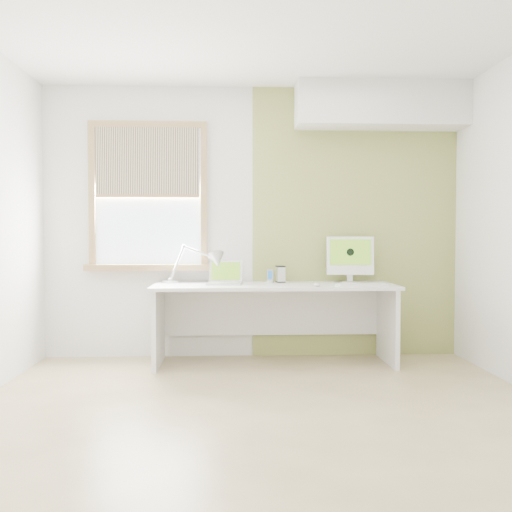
{
  "coord_description": "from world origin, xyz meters",
  "views": [
    {
      "loc": [
        -0.22,
        -3.71,
        1.17
      ],
      "look_at": [
        0.0,
        1.05,
        1.0
      ],
      "focal_mm": 39.45,
      "sensor_mm": 36.0,
      "label": 1
    }
  ],
  "objects": [
    {
      "name": "desk",
      "position": [
        0.18,
        1.44,
        0.53
      ],
      "size": [
        2.2,
        0.7,
        0.73
      ],
      "color": "silver",
      "rests_on": "room"
    },
    {
      "name": "room",
      "position": [
        0.0,
        0.0,
        1.3
      ],
      "size": [
        4.04,
        3.54,
        2.64
      ],
      "color": "tan",
      "rests_on": "ground"
    },
    {
      "name": "external_drive",
      "position": [
        0.26,
        1.59,
        0.81
      ],
      "size": [
        0.09,
        0.13,
        0.16
      ],
      "color": "#B3B6B8",
      "rests_on": "desk"
    },
    {
      "name": "desk_lamp",
      "position": [
        -0.42,
        1.54,
        0.92
      ],
      "size": [
        0.63,
        0.26,
        0.36
      ],
      "color": "#B3B6B8",
      "rests_on": "desk"
    },
    {
      "name": "window",
      "position": [
        -1.0,
        1.71,
        1.54
      ],
      "size": [
        1.2,
        0.14,
        1.42
      ],
      "color": "olive",
      "rests_on": "room"
    },
    {
      "name": "imac",
      "position": [
        0.92,
        1.56,
        0.97
      ],
      "size": [
        0.45,
        0.16,
        0.43
      ],
      "color": "#B3B6B8",
      "rests_on": "desk"
    },
    {
      "name": "accent_wall",
      "position": [
        1.0,
        1.74,
        1.3
      ],
      "size": [
        2.0,
        0.02,
        2.6
      ],
      "primitive_type": "cube",
      "color": "#929E4A",
      "rests_on": "room"
    },
    {
      "name": "soffit",
      "position": [
        1.2,
        1.57,
        2.4
      ],
      "size": [
        1.6,
        0.4,
        0.42
      ],
      "primitive_type": "cube",
      "color": "white",
      "rests_on": "room"
    },
    {
      "name": "laptop",
      "position": [
        -0.27,
        1.43,
        0.78
      ],
      "size": [
        0.33,
        0.28,
        0.22
      ],
      "color": "#B3B6B8",
      "rests_on": "desk"
    },
    {
      "name": "phone_dock",
      "position": [
        0.15,
        1.54,
        0.77
      ],
      "size": [
        0.08,
        0.08,
        0.13
      ],
      "color": "#B3B6B8",
      "rests_on": "desk"
    },
    {
      "name": "mouse",
      "position": [
        0.54,
        1.16,
        0.74
      ],
      "size": [
        0.06,
        0.1,
        0.03
      ],
      "primitive_type": "ellipsoid",
      "rotation": [
        0.0,
        0.0,
        -0.05
      ],
      "color": "white",
      "rests_on": "desk"
    },
    {
      "name": "keyboard",
      "position": [
        0.94,
        1.2,
        0.74
      ],
      "size": [
        0.47,
        0.19,
        0.02
      ],
      "color": "white",
      "rests_on": "desk"
    }
  ]
}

